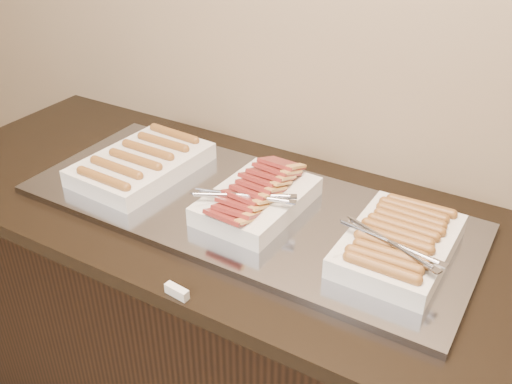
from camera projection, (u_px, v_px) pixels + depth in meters
The scene contains 6 objects.
counter at pixel (252, 336), 1.74m from camera, with size 2.06×0.76×0.90m.
warming_tray at pixel (244, 208), 1.51m from camera, with size 1.20×0.50×0.02m, color #90929D.
dish_left at pixel (142, 163), 1.65m from camera, with size 0.27×0.39×0.07m.
dish_center at pixel (256, 198), 1.47m from camera, with size 0.27×0.34×0.10m.
dish_right at pixel (398, 243), 1.30m from camera, with size 0.27×0.34×0.08m.
label_holder at pixel (177, 291), 1.23m from camera, with size 0.06×0.02×0.02m, color white.
Camera 1 is at (0.66, 1.05, 1.73)m, focal length 40.00 mm.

